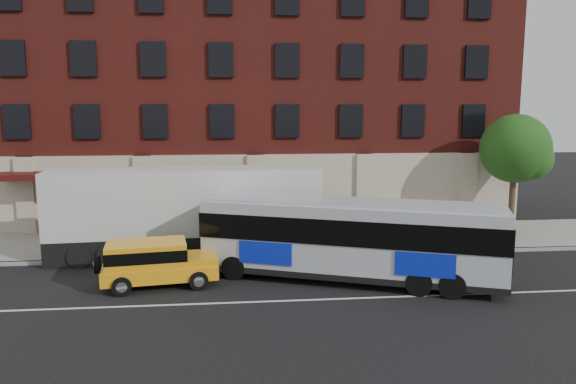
{
  "coord_description": "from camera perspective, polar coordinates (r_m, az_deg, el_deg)",
  "views": [
    {
      "loc": [
        -1.21,
        -17.48,
        6.66
      ],
      "look_at": [
        1.14,
        5.5,
        3.06
      ],
      "focal_mm": 33.82,
      "sensor_mm": 36.0,
      "label": 1
    }
  ],
  "objects": [
    {
      "name": "sidewalk",
      "position": [
        27.32,
        -3.13,
        -5.11
      ],
      "size": [
        60.0,
        6.0,
        0.15
      ],
      "primitive_type": "cube",
      "color": "gray",
      "rests_on": "ground"
    },
    {
      "name": "kerb",
      "position": [
        24.42,
        -2.8,
        -6.8
      ],
      "size": [
        60.0,
        0.25,
        0.15
      ],
      "primitive_type": "cube",
      "color": "gray",
      "rests_on": "ground"
    },
    {
      "name": "sign_pole",
      "position": [
        25.27,
        -22.51,
        -3.73
      ],
      "size": [
        0.3,
        0.2,
        2.5
      ],
      "color": "slate",
      "rests_on": "ground"
    },
    {
      "name": "street_tree",
      "position": [
        30.82,
        22.84,
        3.97
      ],
      "size": [
        3.6,
        3.6,
        6.2
      ],
      "color": "#34251A",
      "rests_on": "sidewalk"
    },
    {
      "name": "ground",
      "position": [
        18.75,
        -1.79,
        -11.96
      ],
      "size": [
        120.0,
        120.0,
        0.0
      ],
      "primitive_type": "plane",
      "color": "black",
      "rests_on": "ground"
    },
    {
      "name": "building",
      "position": [
        34.44,
        -3.89,
        10.37
      ],
      "size": [
        30.0,
        12.1,
        15.0
      ],
      "color": "maroon",
      "rests_on": "sidewalk"
    },
    {
      "name": "lane_line",
      "position": [
        19.21,
        -1.9,
        -11.41
      ],
      "size": [
        60.0,
        0.12,
        0.01
      ],
      "primitive_type": "cube",
      "color": "silver",
      "rests_on": "ground"
    },
    {
      "name": "city_bus",
      "position": [
        21.06,
        6.56,
        -4.72
      ],
      "size": [
        11.6,
        6.46,
        3.15
      ],
      "color": "#ADB0B8",
      "rests_on": "ground"
    },
    {
      "name": "yellow_suv",
      "position": [
        21.1,
        -13.88,
        -7.02
      ],
      "size": [
        4.59,
        2.42,
        1.71
      ],
      "color": "#F9A414",
      "rests_on": "ground"
    },
    {
      "name": "shipping_container",
      "position": [
        24.82,
        -10.56,
        -2.19
      ],
      "size": [
        12.09,
        3.24,
        3.99
      ],
      "color": "black",
      "rests_on": "ground"
    }
  ]
}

